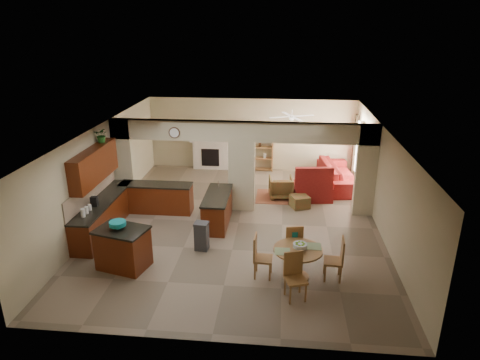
# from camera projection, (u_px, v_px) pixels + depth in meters

# --- Properties ---
(floor) EXTENTS (10.00, 10.00, 0.00)m
(floor) POSITION_uv_depth(u_px,v_px,m) (238.00, 223.00, 12.55)
(floor) COLOR #7E6B57
(floor) RESTS_ON ground
(ceiling) EXTENTS (10.00, 10.00, 0.00)m
(ceiling) POSITION_uv_depth(u_px,v_px,m) (238.00, 130.00, 11.58)
(ceiling) COLOR white
(ceiling) RESTS_ON wall_back
(wall_back) EXTENTS (8.00, 0.00, 8.00)m
(wall_back) POSITION_uv_depth(u_px,v_px,m) (251.00, 134.00, 16.73)
(wall_back) COLOR #C5B290
(wall_back) RESTS_ON floor
(wall_front) EXTENTS (8.00, 0.00, 8.00)m
(wall_front) POSITION_uv_depth(u_px,v_px,m) (209.00, 276.00, 7.40)
(wall_front) COLOR #C5B290
(wall_front) RESTS_ON floor
(wall_left) EXTENTS (0.00, 10.00, 10.00)m
(wall_left) POSITION_uv_depth(u_px,v_px,m) (102.00, 173.00, 12.43)
(wall_left) COLOR #C5B290
(wall_left) RESTS_ON floor
(wall_right) EXTENTS (0.00, 10.00, 10.00)m
(wall_right) POSITION_uv_depth(u_px,v_px,m) (384.00, 183.00, 11.69)
(wall_right) COLOR #C5B290
(wall_right) RESTS_ON floor
(partition_left_pier) EXTENTS (0.60, 0.25, 2.80)m
(partition_left_pier) POSITION_uv_depth(u_px,v_px,m) (124.00, 163.00, 13.34)
(partition_left_pier) COLOR #C5B290
(partition_left_pier) RESTS_ON floor
(partition_center_pier) EXTENTS (0.80, 0.25, 2.20)m
(partition_center_pier) POSITION_uv_depth(u_px,v_px,m) (242.00, 176.00, 13.10)
(partition_center_pier) COLOR #C5B290
(partition_center_pier) RESTS_ON floor
(partition_right_pier) EXTENTS (0.60, 0.25, 2.80)m
(partition_right_pier) POSITION_uv_depth(u_px,v_px,m) (366.00, 171.00, 12.65)
(partition_right_pier) COLOR #C5B290
(partition_right_pier) RESTS_ON floor
(partition_header) EXTENTS (8.00, 0.25, 0.60)m
(partition_header) POSITION_uv_depth(u_px,v_px,m) (242.00, 131.00, 12.61)
(partition_header) COLOR #C5B290
(partition_header) RESTS_ON partition_center_pier
(kitchen_counter) EXTENTS (2.52, 3.29, 1.48)m
(kitchen_counter) POSITION_uv_depth(u_px,v_px,m) (126.00, 207.00, 12.46)
(kitchen_counter) COLOR #471C08
(kitchen_counter) RESTS_ON floor
(upper_cabinets) EXTENTS (0.35, 2.40, 0.90)m
(upper_cabinets) POSITION_uv_depth(u_px,v_px,m) (94.00, 165.00, 11.49)
(upper_cabinets) COLOR #471C08
(upper_cabinets) RESTS_ON wall_left
(peninsula) EXTENTS (0.70, 1.85, 0.91)m
(peninsula) POSITION_uv_depth(u_px,v_px,m) (217.00, 209.00, 12.34)
(peninsula) COLOR #471C08
(peninsula) RESTS_ON floor
(wall_clock) EXTENTS (0.34, 0.03, 0.34)m
(wall_clock) POSITION_uv_depth(u_px,v_px,m) (174.00, 133.00, 12.68)
(wall_clock) COLOR #4C2C19
(wall_clock) RESTS_ON partition_header
(rug) EXTENTS (1.60, 1.30, 0.01)m
(rug) POSITION_uv_depth(u_px,v_px,m) (280.00, 197.00, 14.40)
(rug) COLOR #985937
(rug) RESTS_ON floor
(fireplace) EXTENTS (1.60, 0.35, 1.20)m
(fireplace) POSITION_uv_depth(u_px,v_px,m) (211.00, 154.00, 16.99)
(fireplace) COLOR white
(fireplace) RESTS_ON floor
(shelving_unit) EXTENTS (1.00, 0.32, 1.80)m
(shelving_unit) POSITION_uv_depth(u_px,v_px,m) (260.00, 148.00, 16.70)
(shelving_unit) COLOR #A36238
(shelving_unit) RESTS_ON floor
(window_a) EXTENTS (0.02, 0.90, 1.90)m
(window_a) POSITION_uv_depth(u_px,v_px,m) (367.00, 164.00, 13.91)
(window_a) COLOR white
(window_a) RESTS_ON wall_right
(window_b) EXTENTS (0.02, 0.90, 1.90)m
(window_b) POSITION_uv_depth(u_px,v_px,m) (358.00, 149.00, 15.50)
(window_b) COLOR white
(window_b) RESTS_ON wall_right
(glazed_door) EXTENTS (0.02, 0.70, 2.10)m
(glazed_door) POSITION_uv_depth(u_px,v_px,m) (362.00, 160.00, 14.76)
(glazed_door) COLOR white
(glazed_door) RESTS_ON wall_right
(drape_a_left) EXTENTS (0.10, 0.28, 2.30)m
(drape_a_left) POSITION_uv_depth(u_px,v_px,m) (369.00, 170.00, 13.36)
(drape_a_left) COLOR #401A19
(drape_a_left) RESTS_ON wall_right
(drape_a_right) EXTENTS (0.10, 0.28, 2.30)m
(drape_a_right) POSITION_uv_depth(u_px,v_px,m) (362.00, 158.00, 14.48)
(drape_a_right) COLOR #401A19
(drape_a_right) RESTS_ON wall_right
(drape_b_left) EXTENTS (0.10, 0.28, 2.30)m
(drape_b_left) POSITION_uv_depth(u_px,v_px,m) (360.00, 154.00, 14.94)
(drape_b_left) COLOR #401A19
(drape_b_left) RESTS_ON wall_right
(drape_b_right) EXTENTS (0.10, 0.28, 2.30)m
(drape_b_right) POSITION_uv_depth(u_px,v_px,m) (355.00, 145.00, 16.06)
(drape_b_right) COLOR #401A19
(drape_b_right) RESTS_ON wall_right
(ceiling_fan) EXTENTS (1.00, 1.00, 0.10)m
(ceiling_fan) POSITION_uv_depth(u_px,v_px,m) (292.00, 117.00, 14.32)
(ceiling_fan) COLOR white
(ceiling_fan) RESTS_ON ceiling
(kitchen_island) EXTENTS (1.33, 1.09, 1.01)m
(kitchen_island) POSITION_uv_depth(u_px,v_px,m) (123.00, 248.00, 10.13)
(kitchen_island) COLOR #471C08
(kitchen_island) RESTS_ON floor
(teal_bowl) EXTENTS (0.39, 0.39, 0.18)m
(teal_bowl) POSITION_uv_depth(u_px,v_px,m) (118.00, 225.00, 9.94)
(teal_bowl) COLOR #127B80
(teal_bowl) RESTS_ON kitchen_island
(trash_can) EXTENTS (0.36, 0.32, 0.70)m
(trash_can) POSITION_uv_depth(u_px,v_px,m) (202.00, 237.00, 10.97)
(trash_can) COLOR #303033
(trash_can) RESTS_ON floor
(dining_table) EXTENTS (1.11, 1.11, 0.76)m
(dining_table) POSITION_uv_depth(u_px,v_px,m) (298.00, 259.00, 9.67)
(dining_table) COLOR #A36238
(dining_table) RESTS_ON floor
(fruit_bowl) EXTENTS (0.32, 0.32, 0.17)m
(fruit_bowl) POSITION_uv_depth(u_px,v_px,m) (300.00, 246.00, 9.52)
(fruit_bowl) COLOR #72B226
(fruit_bowl) RESTS_ON dining_table
(sofa) EXTENTS (2.93, 1.45, 0.82)m
(sofa) POSITION_uv_depth(u_px,v_px,m) (340.00, 175.00, 15.29)
(sofa) COLOR maroon
(sofa) RESTS_ON floor
(chaise) EXTENTS (1.32, 1.13, 0.49)m
(chaise) POSITION_uv_depth(u_px,v_px,m) (312.00, 191.00, 14.22)
(chaise) COLOR maroon
(chaise) RESTS_ON floor
(armchair) EXTENTS (0.84, 0.86, 0.71)m
(armchair) POSITION_uv_depth(u_px,v_px,m) (281.00, 187.00, 14.26)
(armchair) COLOR #98321B
(armchair) RESTS_ON floor
(ottoman) EXTENTS (0.69, 0.69, 0.38)m
(ottoman) POSITION_uv_depth(u_px,v_px,m) (300.00, 201.00, 13.54)
(ottoman) COLOR #98321B
(ottoman) RESTS_ON floor
(plant) EXTENTS (0.39, 0.34, 0.42)m
(plant) POSITION_uv_depth(u_px,v_px,m) (102.00, 135.00, 11.90)
(plant) COLOR #1C4A13
(plant) RESTS_ON upper_cabinets
(chair_north) EXTENTS (0.49, 0.49, 1.02)m
(chair_north) POSITION_uv_depth(u_px,v_px,m) (293.00, 242.00, 10.29)
(chair_north) COLOR #A36238
(chair_north) RESTS_ON floor
(chair_east) EXTENTS (0.44, 0.44, 1.02)m
(chair_east) POSITION_uv_depth(u_px,v_px,m) (337.00, 258.00, 9.62)
(chair_east) COLOR #A36238
(chair_east) RESTS_ON floor
(chair_south) EXTENTS (0.53, 0.53, 1.02)m
(chair_south) POSITION_uv_depth(u_px,v_px,m) (294.00, 274.00, 9.01)
(chair_south) COLOR #A36238
(chair_south) RESTS_ON floor
(chair_west) EXTENTS (0.45, 0.44, 1.02)m
(chair_west) POSITION_uv_depth(u_px,v_px,m) (260.00, 254.00, 9.75)
(chair_west) COLOR #A36238
(chair_west) RESTS_ON floor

